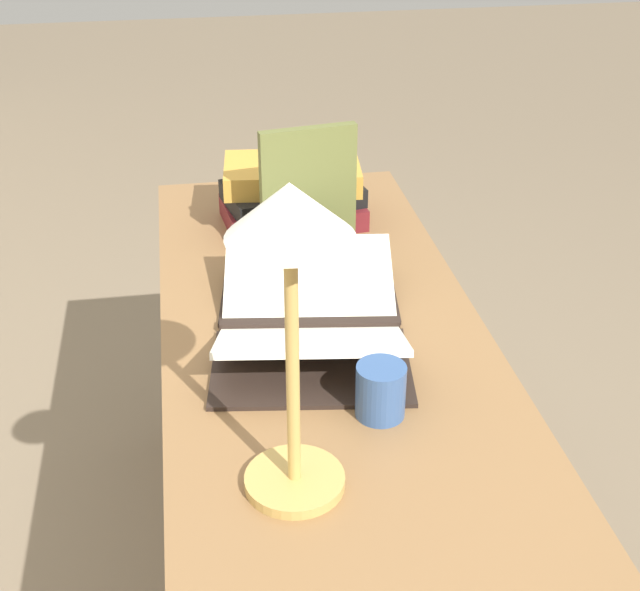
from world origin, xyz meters
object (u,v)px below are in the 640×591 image
at_px(reading_lamp, 291,265).
at_px(coffee_mug, 380,390).
at_px(open_book, 310,317).
at_px(book_standing_upright, 308,193).
at_px(book_stack_tall, 292,194).

xyz_separation_m(reading_lamp, coffee_mug, (0.14, -0.15, -0.31)).
xyz_separation_m(open_book, book_standing_upright, (0.30, -0.04, 0.11)).
xyz_separation_m(open_book, book_stack_tall, (0.46, -0.03, 0.04)).
height_order(book_stack_tall, book_standing_upright, book_standing_upright).
bearing_deg(reading_lamp, book_stack_tall, -7.63).
relative_size(open_book, book_stack_tall, 1.62).
xyz_separation_m(open_book, reading_lamp, (-0.40, 0.08, 0.32)).
bearing_deg(open_book, book_standing_upright, -0.54).
relative_size(open_book, coffee_mug, 4.88).
distance_m(book_stack_tall, reading_lamp, 0.92).
bearing_deg(reading_lamp, coffee_mug, -47.04).
xyz_separation_m(open_book, coffee_mug, (-0.26, -0.07, 0.02)).
bearing_deg(book_stack_tall, reading_lamp, 172.37).
distance_m(reading_lamp, coffee_mug, 0.37).
relative_size(book_standing_upright, reading_lamp, 0.61).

